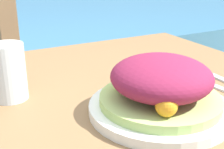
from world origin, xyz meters
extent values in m
cube|color=olive|center=(0.00, 0.00, 0.72)|extent=(1.18, 0.84, 0.04)
cube|color=olive|center=(0.53, 0.36, 0.35)|extent=(0.06, 0.06, 0.70)
cube|color=brown|center=(0.00, 0.68, 0.53)|extent=(0.07, 0.07, 1.06)
cylinder|color=white|center=(0.14, -0.16, 0.75)|extent=(0.29, 0.29, 0.02)
cylinder|color=#A8C66B|center=(0.14, -0.16, 0.77)|extent=(0.25, 0.25, 0.02)
ellipsoid|color=maroon|center=(0.14, -0.16, 0.82)|extent=(0.20, 0.20, 0.08)
sphere|color=orange|center=(0.23, -0.18, 0.80)|extent=(0.04, 0.04, 0.04)
sphere|color=orange|center=(0.10, -0.08, 0.80)|extent=(0.04, 0.04, 0.04)
sphere|color=orange|center=(0.10, -0.23, 0.80)|extent=(0.04, 0.04, 0.04)
cylinder|color=silver|center=(-0.11, 0.06, 0.81)|extent=(0.08, 0.08, 0.13)
cube|color=silver|center=(0.34, -0.13, 0.75)|extent=(0.04, 0.18, 0.00)
camera|label=1|loc=(-0.21, -0.61, 1.04)|focal=50.00mm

